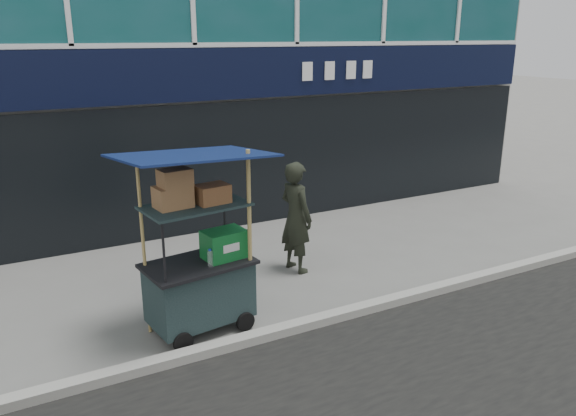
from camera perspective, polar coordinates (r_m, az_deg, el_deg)
ground at (r=7.49m, az=1.69°, el=-11.27°), size 80.00×80.00×0.00m
curb at (r=7.31m, az=2.48°, el=-11.51°), size 80.00×0.18×0.12m
vendor_cart at (r=7.02m, az=-8.93°, el=-6.09°), size 1.88×1.44×2.34m
vendor_man at (r=8.66m, az=0.81°, el=-0.93°), size 0.54×0.71×1.75m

